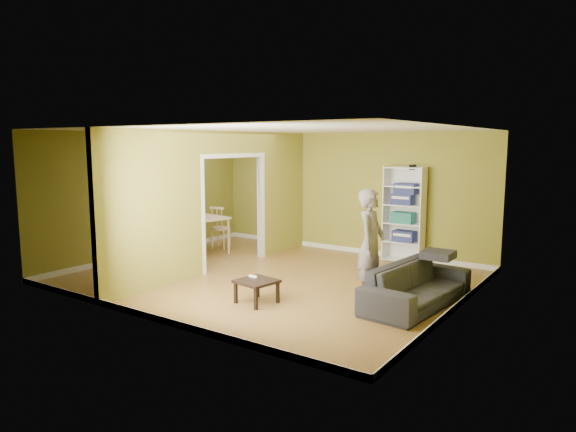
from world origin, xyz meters
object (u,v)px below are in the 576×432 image
object	(u,v)px
person	(371,234)
bookshelf	(405,214)
coffee_table	(257,283)
sofa	(417,279)
chair_far	(221,227)
dining_table	(198,220)
chair_left	(175,226)
chair_near	(177,234)

from	to	relation	value
person	bookshelf	xyz separation A→B (m)	(-0.53, 2.70, -0.03)
person	coffee_table	size ratio (longest dim) A/B	3.72
sofa	chair_far	bearing A→B (deg)	79.36
coffee_table	chair_far	distance (m)	4.23
bookshelf	coffee_table	bearing A→B (deg)	-100.46
person	dining_table	xyz separation A→B (m)	(-4.55, 0.90, -0.27)
person	chair_far	xyz separation A→B (m)	(-4.45, 1.53, -0.50)
sofa	person	bearing A→B (deg)	96.31
chair_left	chair_far	xyz separation A→B (m)	(0.89, 0.56, -0.03)
coffee_table	chair_far	world-z (taller)	chair_far
person	chair_near	distance (m)	4.52
person	chair_far	size ratio (longest dim) A/B	2.04
dining_table	chair_far	bearing A→B (deg)	80.88
dining_table	chair_left	distance (m)	0.82
person	coffee_table	bearing A→B (deg)	126.94
chair_left	bookshelf	bearing A→B (deg)	95.72
sofa	bookshelf	distance (m)	3.04
chair_left	chair_far	distance (m)	1.05
chair_left	coffee_table	bearing A→B (deg)	47.56
bookshelf	chair_near	bearing A→B (deg)	-147.96
sofa	chair_left	size ratio (longest dim) A/B	2.06
person	chair_far	distance (m)	4.73
chair_far	chair_near	bearing A→B (deg)	75.29
sofa	chair_far	xyz separation A→B (m)	(-5.21, 1.52, 0.08)
chair_near	chair_far	xyz separation A→B (m)	(0.03, 1.31, -0.03)
sofa	dining_table	distance (m)	5.39
sofa	coffee_table	world-z (taller)	sofa
chair_far	dining_table	bearing A→B (deg)	67.67
bookshelf	coffee_table	distance (m)	4.05
coffee_table	chair_left	world-z (taller)	chair_left
sofa	person	xyz separation A→B (m)	(-0.76, -0.01, 0.59)
chair_near	sofa	bearing A→B (deg)	6.49
bookshelf	chair_far	size ratio (longest dim) A/B	1.97
sofa	person	world-z (taller)	person
chair_near	chair_far	size ratio (longest dim) A/B	1.07
chair_near	dining_table	bearing A→B (deg)	104.52
chair_left	chair_far	world-z (taller)	chair_left
coffee_table	chair_near	xyz separation A→B (m)	(-3.23, 1.46, 0.22)
coffee_table	dining_table	size ratio (longest dim) A/B	0.42
person	chair_far	world-z (taller)	person
person	chair_near	world-z (taller)	person
person	bookshelf	distance (m)	2.75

